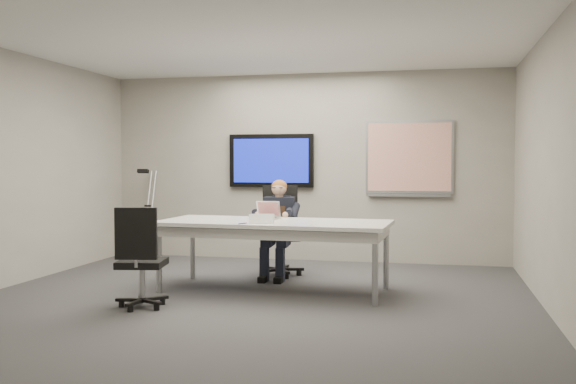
% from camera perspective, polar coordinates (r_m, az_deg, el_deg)
% --- Properties ---
extents(floor, '(6.00, 6.00, 0.02)m').
position_cam_1_polar(floor, '(6.88, -3.57, -9.70)').
color(floor, '#343537').
rests_on(floor, ground).
extents(ceiling, '(6.00, 6.00, 0.02)m').
position_cam_1_polar(ceiling, '(6.85, -3.63, 13.83)').
color(ceiling, white).
rests_on(ceiling, wall_back).
extents(wall_back, '(6.00, 0.02, 2.80)m').
position_cam_1_polar(wall_back, '(9.64, 1.47, 2.21)').
color(wall_back, gray).
rests_on(wall_back, ground).
extents(wall_front, '(6.00, 0.02, 2.80)m').
position_cam_1_polar(wall_front, '(3.94, -16.08, 1.58)').
color(wall_front, gray).
rests_on(wall_front, ground).
extents(wall_right, '(0.02, 6.00, 2.80)m').
position_cam_1_polar(wall_right, '(6.54, 22.52, 1.84)').
color(wall_right, gray).
rests_on(wall_right, ground).
extents(conference_table, '(2.66, 1.21, 0.80)m').
position_cam_1_polar(conference_table, '(7.31, -1.23, -3.31)').
color(conference_table, silver).
rests_on(conference_table, ground).
extents(tv_display, '(1.30, 0.09, 0.80)m').
position_cam_1_polar(tv_display, '(9.70, -1.49, 2.80)').
color(tv_display, black).
rests_on(tv_display, wall_back).
extents(whiteboard, '(1.25, 0.08, 1.10)m').
position_cam_1_polar(whiteboard, '(9.42, 10.73, 2.95)').
color(whiteboard, '#999BA1').
rests_on(whiteboard, wall_back).
extents(office_chair_far, '(0.67, 0.67, 1.16)m').
position_cam_1_polar(office_chair_far, '(8.40, -0.69, -4.94)').
color(office_chair_far, black).
rests_on(office_chair_far, ground).
extents(office_chair_near, '(0.57, 0.57, 1.03)m').
position_cam_1_polar(office_chair_near, '(6.67, -12.93, -7.34)').
color(office_chair_near, black).
rests_on(office_chair_near, ground).
extents(seated_person, '(0.40, 0.68, 1.25)m').
position_cam_1_polar(seated_person, '(8.14, -1.02, -4.18)').
color(seated_person, '#1E2333').
rests_on(seated_person, office_chair_far).
extents(crutch, '(0.49, 0.84, 1.48)m').
position_cam_1_polar(crutch, '(10.17, -12.26, -1.76)').
color(crutch, '#B0B2B8').
rests_on(crutch, ground).
extents(laptop, '(0.31, 0.29, 0.21)m').
position_cam_1_polar(laptop, '(7.59, -1.90, -2.01)').
color(laptop, '#AEAEB0').
rests_on(laptop, conference_table).
extents(name_tent, '(0.27, 0.16, 0.11)m').
position_cam_1_polar(name_tent, '(7.00, -2.35, -2.37)').
color(name_tent, white).
rests_on(name_tent, conference_table).
extents(pen, '(0.06, 0.12, 0.01)m').
position_cam_1_polar(pen, '(6.96, -4.05, -2.80)').
color(pen, black).
rests_on(pen, conference_table).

